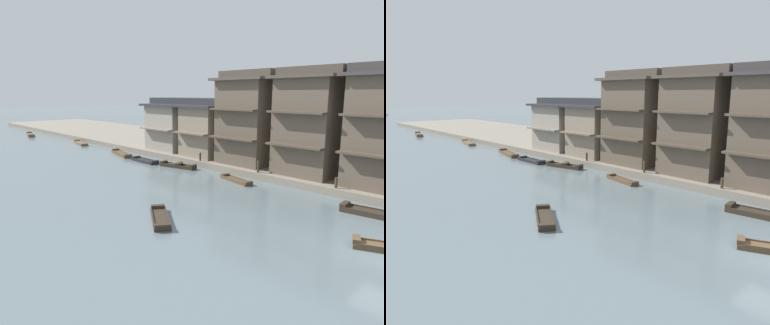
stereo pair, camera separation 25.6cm
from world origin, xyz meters
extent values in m
cube|color=gray|center=(15.88, 30.00, 0.30)|extent=(18.00, 110.00, 0.61)
cube|color=brown|center=(-0.18, 1.36, 0.35)|extent=(0.88, 0.66, 0.22)
cube|color=brown|center=(5.02, 31.45, 0.11)|extent=(2.18, 5.27, 0.23)
cube|color=brown|center=(5.60, 33.82, 0.33)|extent=(0.95, 0.56, 0.21)
cube|color=brown|center=(4.45, 29.08, 0.33)|extent=(0.95, 0.56, 0.21)
cube|color=brown|center=(4.58, 31.56, 0.27)|extent=(1.18, 4.57, 0.08)
cube|color=brown|center=(5.46, 31.34, 0.27)|extent=(1.18, 4.57, 0.08)
cube|color=#33281E|center=(5.31, 21.25, 0.13)|extent=(1.83, 4.01, 0.26)
cube|color=#33281E|center=(4.88, 23.00, 0.37)|extent=(0.89, 0.55, 0.23)
cube|color=#33281E|center=(5.74, 19.50, 0.37)|extent=(0.89, 0.55, 0.23)
cube|color=#33281E|center=(4.90, 21.15, 0.30)|extent=(0.90, 3.32, 0.08)
cube|color=#33281E|center=(5.71, 21.35, 0.30)|extent=(0.90, 3.32, 0.08)
ellipsoid|color=brown|center=(5.31, 21.25, 0.48)|extent=(1.08, 1.32, 0.45)
cube|color=brown|center=(3.60, 59.37, 0.13)|extent=(2.23, 5.32, 0.25)
cube|color=brown|center=(3.01, 56.98, 0.37)|extent=(0.96, 0.57, 0.23)
cube|color=brown|center=(4.19, 61.77, 0.37)|extent=(0.96, 0.57, 0.23)
cube|color=brown|center=(4.05, 59.26, 0.29)|extent=(1.21, 4.62, 0.08)
cube|color=brown|center=(3.15, 59.48, 0.29)|extent=(1.21, 4.62, 0.08)
cube|color=#33281E|center=(-5.02, 10.54, 0.10)|extent=(2.74, 3.56, 0.20)
cube|color=#33281E|center=(-5.91, 9.14, 0.30)|extent=(0.91, 0.76, 0.18)
cube|color=#33281E|center=(-4.13, 11.95, 0.30)|extent=(0.91, 0.76, 0.18)
cube|color=#33281E|center=(-4.66, 10.31, 0.24)|extent=(1.74, 2.68, 0.08)
cube|color=#33281E|center=(-5.39, 10.77, 0.24)|extent=(1.74, 2.68, 0.08)
cube|color=brown|center=(5.23, 13.62, 0.10)|extent=(1.55, 3.55, 0.19)
cube|color=brown|center=(5.58, 15.16, 0.28)|extent=(0.80, 0.51, 0.17)
cube|color=brown|center=(4.89, 12.07, 0.28)|extent=(0.80, 0.51, 0.17)
cube|color=brown|center=(4.87, 13.70, 0.23)|extent=(0.72, 2.90, 0.08)
cube|color=brown|center=(5.59, 13.54, 0.23)|extent=(0.72, 2.90, 0.08)
cube|color=brown|center=(5.61, 43.81, 0.09)|extent=(2.24, 5.56, 0.19)
cube|color=brown|center=(6.20, 46.33, 0.27)|extent=(0.96, 0.56, 0.17)
cube|color=brown|center=(5.01, 41.29, 0.27)|extent=(0.96, 0.56, 0.17)
cube|color=brown|center=(5.16, 43.92, 0.23)|extent=(1.22, 4.86, 0.08)
cube|color=brown|center=(6.06, 43.70, 0.23)|extent=(1.22, 4.86, 0.08)
cube|color=#232326|center=(4.52, 25.86, 0.11)|extent=(1.12, 3.86, 0.21)
cube|color=#232326|center=(4.55, 27.64, 0.31)|extent=(0.97, 0.37, 0.19)
cube|color=#232326|center=(4.50, 24.09, 0.31)|extent=(0.97, 0.37, 0.19)
cube|color=#232326|center=(4.03, 25.87, 0.25)|extent=(0.13, 3.35, 0.08)
cube|color=#232326|center=(5.02, 25.86, 0.25)|extent=(0.13, 3.35, 0.08)
cube|color=#33281E|center=(4.93, 2.56, 0.13)|extent=(1.55, 3.70, 0.25)
cube|color=#33281E|center=(4.74, 4.19, 0.37)|extent=(1.06, 0.48, 0.23)
cube|color=#33281E|center=(4.41, 2.50, 0.29)|extent=(0.44, 3.08, 0.08)
cube|color=#33281E|center=(5.46, 2.62, 0.29)|extent=(0.44, 3.08, 0.08)
cube|color=#4D4135|center=(7.38, 3.19, 3.21)|extent=(0.70, 5.93, 0.16)
cube|color=brown|center=(10.16, 9.73, 4.51)|extent=(4.85, 4.81, 7.80)
cube|color=#4D4135|center=(7.38, 9.73, 3.21)|extent=(0.70, 4.81, 0.16)
cube|color=#4D4135|center=(7.38, 9.73, 5.81)|extent=(0.70, 4.81, 0.16)
cube|color=#4C4238|center=(10.16, 9.73, 8.53)|extent=(5.75, 5.71, 0.24)
cube|color=#4C4238|center=(10.16, 9.73, 9.00)|extent=(2.91, 5.71, 0.70)
cube|color=brown|center=(10.13, 16.10, 4.51)|extent=(4.79, 5.13, 7.80)
cube|color=#4D4135|center=(7.38, 16.10, 3.21)|extent=(0.70, 5.13, 0.16)
cube|color=#4D4135|center=(7.38, 16.10, 5.81)|extent=(0.70, 5.13, 0.16)
cube|color=#4C4238|center=(10.13, 16.10, 8.53)|extent=(5.69, 6.03, 0.24)
cube|color=#4C4238|center=(10.13, 16.10, 9.00)|extent=(2.88, 6.03, 0.70)
cube|color=gray|center=(10.30, 21.80, 3.21)|extent=(5.13, 4.60, 5.20)
cube|color=#6E6151|center=(7.38, 21.80, 3.21)|extent=(0.70, 4.60, 0.16)
cube|color=#2D2D33|center=(10.30, 21.80, 5.93)|extent=(6.03, 5.50, 0.24)
cube|color=#2D2D33|center=(10.30, 21.80, 6.40)|extent=(3.08, 5.50, 0.70)
cube|color=gray|center=(10.58, 27.74, 3.21)|extent=(5.70, 5.33, 5.20)
cube|color=gray|center=(7.38, 27.74, 3.21)|extent=(0.70, 5.33, 0.16)
cube|color=#2D2D33|center=(10.58, 27.74, 5.93)|extent=(6.60, 6.23, 0.24)
cube|color=#2D2D33|center=(10.58, 27.74, 6.40)|extent=(3.42, 6.23, 0.70)
cylinder|color=#473828|center=(7.23, 6.02, 0.99)|extent=(0.20, 0.20, 0.76)
cylinder|color=#473828|center=(7.23, 12.89, 1.10)|extent=(0.20, 0.20, 0.99)
cylinder|color=#473828|center=(7.23, 20.07, 1.01)|extent=(0.20, 0.20, 0.81)
camera|label=1|loc=(-16.71, -5.08, 7.21)|focal=32.98mm
camera|label=2|loc=(-16.52, -5.26, 7.21)|focal=32.98mm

